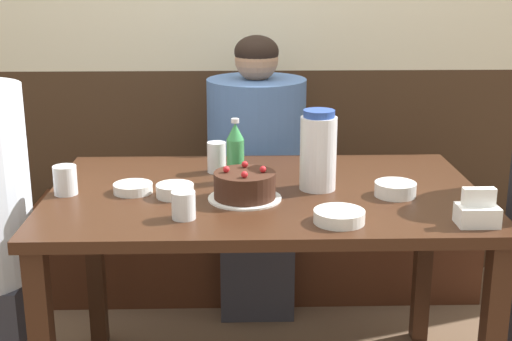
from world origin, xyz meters
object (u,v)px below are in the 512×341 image
object	(u,v)px
napkin_holder	(477,212)
bowl_sauce_shallow	(339,216)
birthday_cake	(245,186)
bowl_rice_small	(175,191)
bowl_soup_white	(395,189)
bowl_side_dish	(133,188)
bench_seat	(257,245)
glass_water_tall	(184,205)
soju_bottle	(235,152)
glass_tumbler_short	(217,157)
water_pitcher	(318,151)
glass_shot_small	(65,180)
person_teal_shirt	(257,176)

from	to	relation	value
napkin_holder	bowl_sauce_shallow	bearing A→B (deg)	175.55
birthday_cake	bowl_rice_small	world-z (taller)	birthday_cake
birthday_cake	bowl_rice_small	size ratio (longest dim) A/B	1.93
bowl_soup_white	bowl_side_dish	distance (m)	0.81
bench_seat	glass_water_tall	xyz separation A→B (m)	(-0.23, -1.08, 0.56)
soju_bottle	bowl_side_dish	distance (m)	0.35
bowl_soup_white	glass_tumbler_short	xyz separation A→B (m)	(-0.55, 0.28, 0.03)
napkin_holder	glass_water_tall	size ratio (longest dim) A/B	1.41
bench_seat	napkin_holder	bearing A→B (deg)	-63.94
bowl_side_dish	glass_water_tall	world-z (taller)	glass_water_tall
water_pitcher	glass_shot_small	xyz separation A→B (m)	(-0.78, -0.03, -0.08)
birthday_cake	bowl_soup_white	bearing A→B (deg)	2.45
person_teal_shirt	bowl_soup_white	bearing A→B (deg)	28.35
glass_tumbler_short	person_teal_shirt	xyz separation A→B (m)	(0.15, 0.47, -0.21)
water_pitcher	bowl_rice_small	bearing A→B (deg)	-171.34
glass_shot_small	birthday_cake	bearing A→B (deg)	-6.66
bowl_sauce_shallow	glass_shot_small	distance (m)	0.85
glass_shot_small	glass_water_tall	bearing A→B (deg)	-31.20
bench_seat	soju_bottle	distance (m)	0.97
bench_seat	bowl_rice_small	distance (m)	1.08
bowl_soup_white	glass_water_tall	world-z (taller)	glass_water_tall
bowl_side_dish	glass_shot_small	xyz separation A→B (m)	(-0.20, -0.01, 0.03)
bench_seat	water_pitcher	bearing A→B (deg)	-78.44
water_pitcher	bowl_side_dish	bearing A→B (deg)	-177.70
bench_seat	bowl_soup_white	distance (m)	1.12
birthday_cake	glass_tumbler_short	size ratio (longest dim) A/B	2.14
water_pitcher	napkin_holder	distance (m)	0.53
bowl_side_dish	glass_tumbler_short	bearing A→B (deg)	40.92
water_pitcher	napkin_holder	size ratio (longest dim) A/B	2.30
bowl_sauce_shallow	glass_water_tall	distance (m)	0.43
soju_bottle	napkin_holder	size ratio (longest dim) A/B	1.91
birthday_cake	napkin_holder	size ratio (longest dim) A/B	2.02
bowl_soup_white	bowl_rice_small	world-z (taller)	bowl_soup_white
birthday_cake	napkin_holder	distance (m)	0.67
bench_seat	bowl_sauce_shallow	distance (m)	1.26
soju_bottle	person_teal_shirt	bearing A→B (deg)	81.74
bowl_soup_white	glass_water_tall	bearing A→B (deg)	-163.74
glass_tumbler_short	glass_shot_small	xyz separation A→B (m)	(-0.46, -0.23, -0.01)
bowl_side_dish	glass_shot_small	world-z (taller)	glass_shot_small
glass_tumbler_short	bowl_sauce_shallow	bearing A→B (deg)	-55.38
napkin_holder	bowl_rice_small	bearing A→B (deg)	162.27
birthday_cake	bowl_rice_small	distance (m)	0.22
bench_seat	bowl_soup_white	bearing A→B (deg)	-66.09
bench_seat	bowl_side_dish	size ratio (longest dim) A/B	15.77
bench_seat	glass_tumbler_short	distance (m)	0.86
bowl_soup_white	bowl_sauce_shallow	bearing A→B (deg)	-131.76
soju_bottle	person_teal_shirt	world-z (taller)	person_teal_shirt
napkin_holder	glass_water_tall	world-z (taller)	napkin_holder
bowl_sauce_shallow	birthday_cake	bearing A→B (deg)	140.80
birthday_cake	bowl_side_dish	world-z (taller)	birthday_cake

